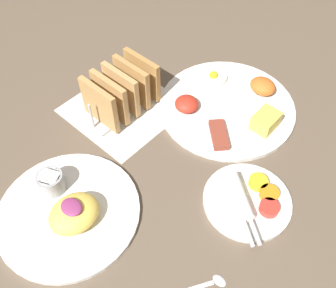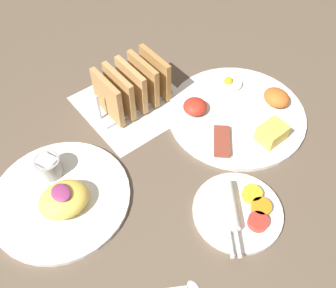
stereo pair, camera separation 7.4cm
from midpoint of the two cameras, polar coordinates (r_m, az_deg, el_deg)
name	(u,v)px [view 2 (the right image)]	position (r m, az deg, el deg)	size (l,w,h in m)	color
ground_plane	(158,166)	(0.74, 1.36, -3.51)	(3.00, 3.00, 0.00)	brown
napkin_flat	(134,103)	(0.86, -2.82, 6.09)	(0.22, 0.22, 0.00)	white
plate_breakfast	(239,114)	(0.84, 13.32, 4.39)	(0.30, 0.30, 0.05)	white
plate_condiments	(238,210)	(0.70, 13.64, -9.97)	(0.16, 0.16, 0.04)	white
plate_foreground	(60,195)	(0.71, -13.25, -7.75)	(0.26, 0.26, 0.06)	white
toast_rack	(132,87)	(0.82, -2.95, 8.55)	(0.10, 0.18, 0.10)	#B7B7BC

